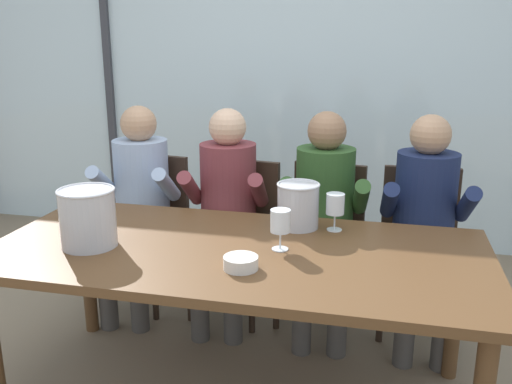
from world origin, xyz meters
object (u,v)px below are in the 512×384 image
object	(u,v)px
chair_near_curtain	(150,217)
person_maroon_top	(226,201)
dining_table	(237,264)
wine_glass_by_left_taster	(280,223)
ice_bucket_secondary	(298,205)
chair_left_of_center	(239,225)
person_olive_shirt	(324,208)
chair_right_of_center	(419,236)
person_navy_polo	(426,215)
tasting_bowl	(241,263)
chair_center	(324,230)
person_pale_blue_shirt	(138,195)
ice_bucket_primary	(88,217)
wine_glass_near_bucket	(335,205)

from	to	relation	value
chair_near_curtain	person_maroon_top	world-z (taller)	person_maroon_top
dining_table	wine_glass_by_left_taster	bearing A→B (deg)	8.69
ice_bucket_secondary	wine_glass_by_left_taster	xyz separation A→B (m)	(-0.03, -0.30, 0.01)
chair_left_of_center	person_olive_shirt	distance (m)	0.55
chair_right_of_center	wine_glass_by_left_taster	size ratio (longest dim) A/B	5.07
person_navy_polo	tasting_bowl	bearing A→B (deg)	-129.93
chair_center	wine_glass_by_left_taster	distance (m)	0.93
chair_near_curtain	person_olive_shirt	bearing A→B (deg)	1.38
person_maroon_top	tasting_bowl	bearing A→B (deg)	-76.18
chair_right_of_center	person_pale_blue_shirt	size ratio (longest dim) A/B	0.73
person_navy_polo	chair_center	bearing A→B (deg)	163.39
chair_near_curtain	chair_left_of_center	distance (m)	0.57
person_pale_blue_shirt	chair_center	bearing A→B (deg)	1.74
ice_bucket_primary	wine_glass_by_left_taster	size ratio (longest dim) A/B	1.44
person_maroon_top	person_pale_blue_shirt	bearing A→B (deg)	174.28
person_pale_blue_shirt	dining_table	bearing A→B (deg)	-48.67
chair_center	person_navy_polo	xyz separation A→B (m)	(0.54, -0.14, 0.17)
ice_bucket_primary	wine_glass_by_left_taster	xyz separation A→B (m)	(0.80, 0.14, -0.01)
dining_table	chair_near_curtain	distance (m)	1.20
chair_near_curtain	tasting_bowl	size ratio (longest dim) A/B	6.53
ice_bucket_primary	wine_glass_by_left_taster	distance (m)	0.81
chair_near_curtain	wine_glass_near_bucket	xyz separation A→B (m)	(1.18, -0.57, 0.33)
dining_table	chair_right_of_center	distance (m)	1.23
chair_center	ice_bucket_primary	bearing A→B (deg)	-124.23
dining_table	chair_near_curtain	xyz separation A→B (m)	(-0.80, 0.89, -0.14)
person_olive_shirt	ice_bucket_secondary	world-z (taller)	person_olive_shirt
dining_table	ice_bucket_secondary	world-z (taller)	ice_bucket_secondary
ice_bucket_primary	wine_glass_by_left_taster	world-z (taller)	ice_bucket_primary
chair_near_curtain	chair_right_of_center	size ratio (longest dim) A/B	1.00
chair_near_curtain	ice_bucket_secondary	world-z (taller)	ice_bucket_secondary
chair_center	ice_bucket_secondary	world-z (taller)	ice_bucket_secondary
chair_right_of_center	chair_left_of_center	bearing A→B (deg)	-178.25
dining_table	ice_bucket_primary	world-z (taller)	ice_bucket_primary
person_pale_blue_shirt	ice_bucket_secondary	bearing A→B (deg)	-28.61
wine_glass_near_bucket	chair_near_curtain	bearing A→B (deg)	154.33
wine_glass_by_left_taster	wine_glass_near_bucket	world-z (taller)	same
chair_right_of_center	tasting_bowl	world-z (taller)	chair_right_of_center
person_olive_shirt	person_navy_polo	bearing A→B (deg)	-5.37
chair_center	tasting_bowl	distance (m)	1.14
chair_near_curtain	wine_glass_by_left_taster	world-z (taller)	wine_glass_by_left_taster
dining_table	person_olive_shirt	world-z (taller)	person_olive_shirt
person_pale_blue_shirt	tasting_bowl	size ratio (longest dim) A/B	8.90
dining_table	wine_glass_by_left_taster	world-z (taller)	wine_glass_by_left_taster
chair_right_of_center	person_maroon_top	size ratio (longest dim) A/B	0.73
dining_table	person_navy_polo	bearing A→B (deg)	43.08
chair_center	chair_right_of_center	distance (m)	0.53
chair_center	chair_right_of_center	world-z (taller)	same
tasting_bowl	ice_bucket_secondary	bearing A→B (deg)	75.65
chair_left_of_center	tasting_bowl	distance (m)	1.14
chair_near_curtain	wine_glass_by_left_taster	distance (m)	1.34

